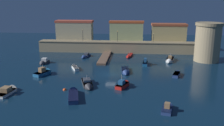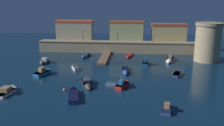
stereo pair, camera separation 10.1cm
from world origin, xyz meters
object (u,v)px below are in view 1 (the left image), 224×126
Objects in this scene: moored_boat_6 at (177,74)px; moored_boat_9 at (73,94)px; quay_lamp_0 at (83,33)px; quay_lamp_1 at (117,34)px; mooring_buoy_0 at (65,90)px; moored_boat_2 at (123,84)px; moored_boat_8 at (44,62)px; moored_boat_7 at (145,63)px; moored_boat_0 at (170,60)px; moored_boat_12 at (168,108)px; moored_boat_4 at (88,84)px; moored_boat_13 at (44,72)px; fortress_tower at (208,42)px; moored_boat_5 at (129,56)px; moored_boat_11 at (9,90)px; quay_lamp_2 at (153,36)px; moored_boat_10 at (85,56)px; moored_boat_3 at (126,72)px; moored_boat_1 at (75,67)px.

moored_boat_9 reaches higher than moored_boat_6.
quay_lamp_1 is at bearing 0.00° from quay_lamp_0.
moored_boat_2 is at bearing 15.07° from mooring_buoy_0.
moored_boat_7 is at bearing 95.19° from moored_boat_8.
moored_boat_0 is 32.57m from moored_boat_12.
quay_lamp_0 reaches higher than moored_boat_4.
moored_boat_0 is 13.23m from moored_boat_6.
mooring_buoy_0 is at bearing -116.92° from moored_boat_13.
fortress_tower is 27.93m from quay_lamp_1.
moored_boat_5 is 21.54m from moored_boat_6.
quay_lamp_0 reaches higher than moored_boat_11.
moored_boat_2 reaches higher than moored_boat_9.
quay_lamp_2 is 0.69× the size of moored_boat_8.
moored_boat_9 is 10.23× the size of mooring_buoy_0.
moored_boat_2 is 1.12× the size of moored_boat_8.
quay_lamp_2 is at bearing 137.95° from moored_boat_4.
moored_boat_0 is 1.23× the size of moored_boat_11.
quay_lamp_1 is at bearing 141.41° from moored_boat_10.
quay_lamp_1 is at bearing -21.70° from moored_boat_9.
moored_boat_6 is 1.02× the size of moored_boat_7.
moored_boat_11 is at bearing 136.02° from moored_boat_7.
moored_boat_12 is at bearing 19.08° from moored_boat_5.
moored_boat_10 reaches higher than moored_boat_6.
moored_boat_13 is (-19.39, -20.17, 0.28)m from moored_boat_5.
moored_boat_2 reaches higher than moored_boat_4.
fortress_tower is 1.51× the size of moored_boat_9.
moored_boat_4 is 13.73m from moored_boat_13.
moored_boat_3 is 21.35m from moored_boat_12.
moored_boat_2 is at bearing -158.82° from moored_boat_1.
moored_boat_6 is at bearing -30.65° from moored_boat_2.
quay_lamp_2 is 0.54× the size of moored_boat_10.
moored_boat_9 is 16.33m from moored_boat_13.
moored_boat_9 is (13.87, -22.39, -0.01)m from moored_boat_8.
quay_lamp_1 is at bearing -139.76° from moored_boat_5.
quay_lamp_1 is 18.47m from moored_boat_7.
moored_boat_6 is 29.77m from moored_boat_10.
quay_lamp_1 reaches higher than moored_boat_8.
moored_boat_7 is (-7.02, -3.91, 0.11)m from moored_boat_0.
moored_boat_0 is at bearing 17.78° from moored_boat_6.
moored_boat_11 is (-26.50, -23.37, -0.14)m from moored_boat_7.
quay_lamp_0 is at bearing 175.57° from moored_boat_4.
mooring_buoy_0 is at bearing 146.82° from moored_boat_7.
moored_boat_4 is at bearing -96.37° from moored_boat_13.
quay_lamp_2 is at bearing 156.07° from moored_boat_3.
moored_boat_9 is at bearing -33.27° from moored_boat_4.
moored_boat_0 is 1.50× the size of moored_boat_6.
quay_lamp_0 is 37.21m from moored_boat_6.
moored_boat_11 reaches higher than moored_boat_6.
moored_boat_13 reaches higher than moored_boat_5.
moored_boat_11 is (-17.83, -38.76, -5.56)m from quay_lamp_1.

